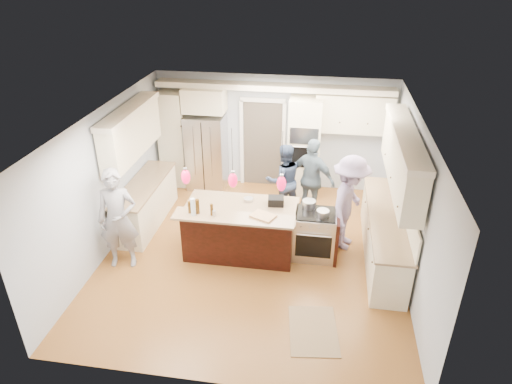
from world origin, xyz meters
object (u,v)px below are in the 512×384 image
island_range (316,234)px  person_far_left (284,180)px  refrigerator (206,152)px  person_bar_end (118,219)px  kitchen_island (241,229)px

island_range → person_far_left: bearing=117.7°
refrigerator → person_bar_end: bearing=-102.8°
person_far_left → island_range: bearing=94.2°
island_range → person_bar_end: 3.59m
island_range → person_far_left: 1.68m
kitchen_island → person_bar_end: 2.23m
person_bar_end → person_far_left: person_bar_end is taller
refrigerator → kitchen_island: refrigerator is taller
refrigerator → person_far_left: refrigerator is taller
refrigerator → island_range: 3.71m
refrigerator → person_bar_end: person_bar_end is taller
refrigerator → person_far_left: (1.95, -1.04, -0.09)m
person_bar_end → refrigerator: bearing=64.9°
person_far_left → person_bar_end: bearing=16.6°
kitchen_island → refrigerator: bearing=116.9°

